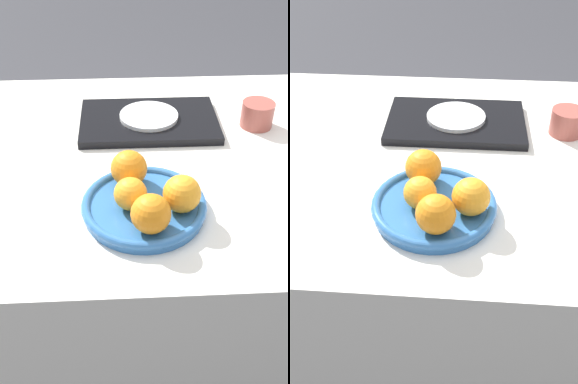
{
  "view_description": "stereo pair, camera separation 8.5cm",
  "coord_description": "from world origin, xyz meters",
  "views": [
    {
      "loc": [
        -0.15,
        -0.88,
        1.28
      ],
      "look_at": [
        -0.11,
        -0.21,
        0.75
      ],
      "focal_mm": 42.0,
      "sensor_mm": 36.0,
      "label": 1
    },
    {
      "loc": [
        -0.06,
        -0.88,
        1.28
      ],
      "look_at": [
        -0.11,
        -0.21,
        0.75
      ],
      "focal_mm": 42.0,
      "sensor_mm": 36.0,
      "label": 2
    }
  ],
  "objects": [
    {
      "name": "ground_plane",
      "position": [
        0.0,
        0.0,
        0.0
      ],
      "size": [
        12.0,
        12.0,
        0.0
      ],
      "primitive_type": "plane",
      "color": "#38383D"
    },
    {
      "name": "table",
      "position": [
        0.0,
        0.0,
        0.35
      ],
      "size": [
        1.34,
        0.85,
        0.7
      ],
      "color": "silver",
      "rests_on": "ground_plane"
    },
    {
      "name": "fruit_platter",
      "position": [
        -0.11,
        -0.21,
        0.72
      ],
      "size": [
        0.25,
        0.25,
        0.03
      ],
      "color": "#336BAD",
      "rests_on": "table"
    },
    {
      "name": "orange_0",
      "position": [
        -0.14,
        -0.22,
        0.75
      ],
      "size": [
        0.06,
        0.06,
        0.06
      ],
      "color": "orange",
      "rests_on": "fruit_platter"
    },
    {
      "name": "orange_1",
      "position": [
        -0.11,
        -0.28,
        0.76
      ],
      "size": [
        0.07,
        0.07,
        0.07
      ],
      "color": "orange",
      "rests_on": "fruit_platter"
    },
    {
      "name": "orange_2",
      "position": [
        -0.14,
        -0.14,
        0.76
      ],
      "size": [
        0.07,
        0.07,
        0.07
      ],
      "color": "orange",
      "rests_on": "fruit_platter"
    },
    {
      "name": "orange_3",
      "position": [
        -0.04,
        -0.23,
        0.76
      ],
      "size": [
        0.07,
        0.07,
        0.07
      ],
      "color": "orange",
      "rests_on": "fruit_platter"
    },
    {
      "name": "serving_tray",
      "position": [
        -0.08,
        0.13,
        0.71
      ],
      "size": [
        0.35,
        0.22,
        0.02
      ],
      "color": "black",
      "rests_on": "table"
    },
    {
      "name": "side_plate",
      "position": [
        -0.08,
        0.13,
        0.73
      ],
      "size": [
        0.15,
        0.15,
        0.01
      ],
      "color": "white",
      "rests_on": "serving_tray"
    },
    {
      "name": "cup_1",
      "position": [
        0.19,
        0.11,
        0.73
      ],
      "size": [
        0.08,
        0.08,
        0.06
      ],
      "color": "#9E4C42",
      "rests_on": "table"
    }
  ]
}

